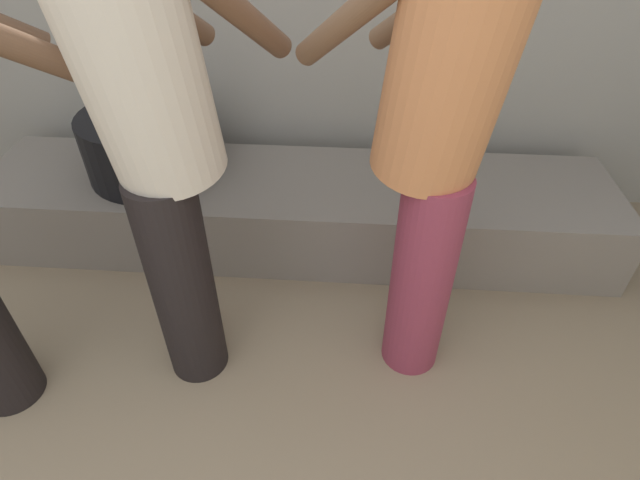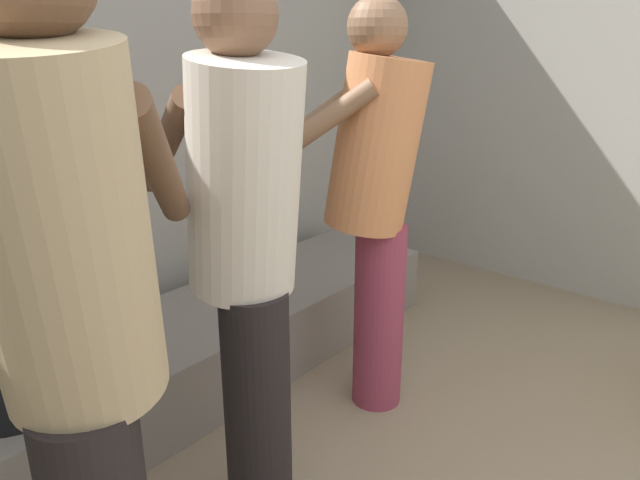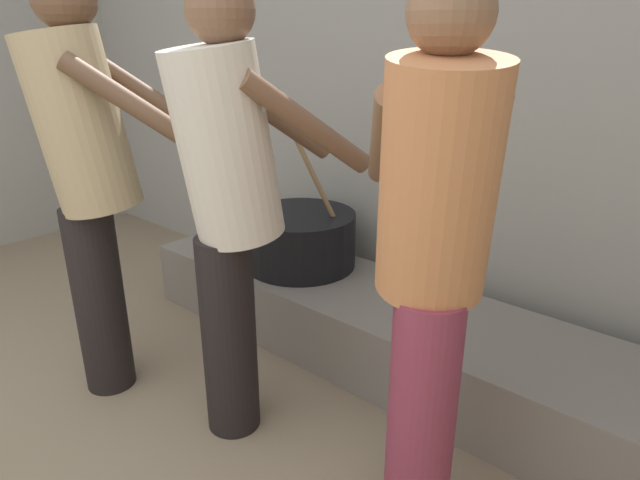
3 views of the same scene
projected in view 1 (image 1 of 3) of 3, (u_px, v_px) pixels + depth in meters
name	position (u px, v px, depth m)	size (l,w,h in m)	color
hearth_ledge	(295.00, 209.00, 2.29)	(2.79, 0.60, 0.32)	slate
cooking_pot_main	(150.00, 143.00, 2.16)	(0.56, 0.56, 0.73)	black
cook_in_orange_shirt	(439.00, 126.00, 1.31)	(0.65, 0.72, 1.58)	#8C3347
cook_in_cream_shirt	(154.00, 126.00, 1.27)	(0.53, 0.73, 1.60)	black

